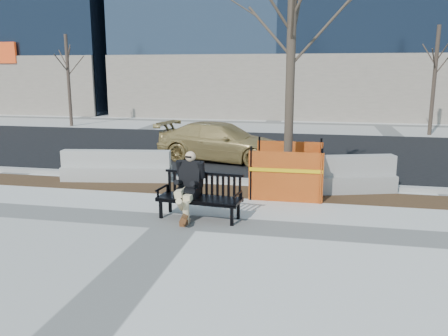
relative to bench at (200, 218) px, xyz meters
The scene contains 12 objects.
ground 0.47m from the bench, 138.63° to the right, with size 120.00×120.00×0.00m, color beige.
mulch_strip 2.32m from the bench, 98.67° to the left, with size 40.00×1.20×0.02m, color #47301C.
asphalt_street 8.50m from the bench, 92.36° to the left, with size 60.00×10.40×0.01m, color black.
curb 3.26m from the bench, 96.15° to the left, with size 60.00×0.25×0.12m, color #9E9B93.
bench is the anchor object (origin of this frame).
seated_man 0.25m from the bench, 162.72° to the left, with size 0.61×1.01×1.41m, color black, non-canonical shape.
tree_fence 2.95m from the bench, 56.00° to the left, with size 2.62×2.62×6.54m, color orange, non-canonical shape.
sedan 6.35m from the bench, 97.85° to the left, with size 1.83×4.49×1.30m, color #A1874B.
jersey_barrier_left 4.22m from the bench, 138.18° to the left, with size 3.04×0.61×0.87m, color #A7A49C, non-canonical shape.
jersey_barrier_right 3.82m from the bench, 45.00° to the left, with size 3.33×0.67×0.95m, color gray, non-canonical shape.
far_tree_left 18.22m from the bench, 127.73° to the left, with size 1.97×1.97×5.33m, color #4D3D31, non-canonical shape.
far_tree_right 16.47m from the bench, 62.57° to the left, with size 2.04×2.04×5.50m, color #46382D, non-canonical shape.
Camera 1 is at (2.74, -8.68, 3.06)m, focal length 37.04 mm.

